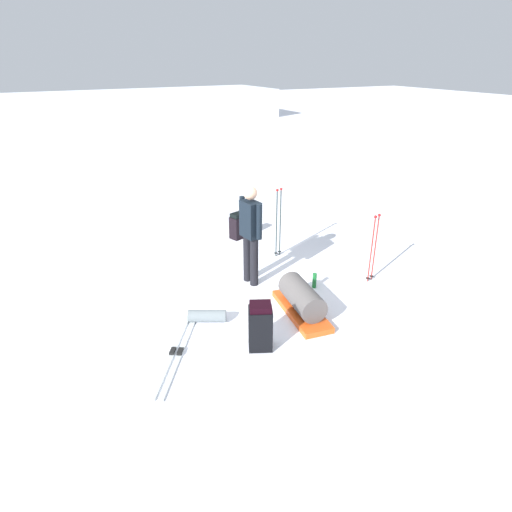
{
  "coord_description": "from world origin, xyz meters",
  "views": [
    {
      "loc": [
        -2.72,
        -5.44,
        3.55
      ],
      "look_at": [
        0.0,
        0.0,
        0.7
      ],
      "focal_mm": 30.12,
      "sensor_mm": 36.0,
      "label": 1
    }
  ],
  "objects": [
    {
      "name": "backpack_large_dark",
      "position": [
        -0.57,
        -1.26,
        0.33
      ],
      "size": [
        0.39,
        0.37,
        0.67
      ],
      "color": "black",
      "rests_on": "ground_plane"
    },
    {
      "name": "distant_snow_ridge",
      "position": [
        1.53,
        21.31,
        0.83
      ],
      "size": [
        19.43,
        5.94,
        1.67
      ],
      "primitive_type": "cube",
      "rotation": [
        0.0,
        0.0,
        0.05
      ],
      "color": "white",
      "rests_on": "ground_plane"
    },
    {
      "name": "ski_poles_planted_far",
      "position": [
        1.07,
        1.18,
        0.75
      ],
      "size": [
        0.17,
        0.1,
        1.35
      ],
      "color": "black",
      "rests_on": "ground_plane"
    },
    {
      "name": "skier_standing",
      "position": [
        0.11,
        0.43,
        0.95
      ],
      "size": [
        0.27,
        0.56,
        1.7
      ],
      "color": "black",
      "rests_on": "ground_plane"
    },
    {
      "name": "gear_sled",
      "position": [
        0.37,
        -0.8,
        0.22
      ],
      "size": [
        0.61,
        1.32,
        0.49
      ],
      "color": "#E6521A",
      "rests_on": "ground_plane"
    },
    {
      "name": "ski_pair_near",
      "position": [
        -1.61,
        -0.89,
        0.01
      ],
      "size": [
        1.07,
        1.57,
        0.05
      ],
      "color": "silver",
      "rests_on": "ground_plane"
    },
    {
      "name": "thermos_bottle",
      "position": [
        0.99,
        -0.22,
        0.13
      ],
      "size": [
        0.07,
        0.07,
        0.26
      ],
      "primitive_type": "cylinder",
      "color": "#176A2C",
      "rests_on": "ground_plane"
    },
    {
      "name": "backpack_bright",
      "position": [
        0.76,
        2.34,
        0.27
      ],
      "size": [
        0.4,
        0.33,
        0.56
      ],
      "color": "black",
      "rests_on": "ground_plane"
    },
    {
      "name": "sleeping_mat_rolled",
      "position": [
        -0.98,
        -0.37,
        0.09
      ],
      "size": [
        0.57,
        0.41,
        0.18
      ],
      "primitive_type": "cylinder",
      "rotation": [
        0.0,
        1.57,
        2.68
      ],
      "color": "slate",
      "rests_on": "ground_plane"
    },
    {
      "name": "ground_plane",
      "position": [
        0.0,
        0.0,
        0.0
      ],
      "size": [
        80.0,
        80.0,
        0.0
      ],
      "primitive_type": "plane",
      "color": "white"
    },
    {
      "name": "ski_poles_planted_near",
      "position": [
        1.99,
        -0.43,
        0.68
      ],
      "size": [
        0.18,
        0.1,
        1.21
      ],
      "color": "maroon",
      "rests_on": "ground_plane"
    }
  ]
}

